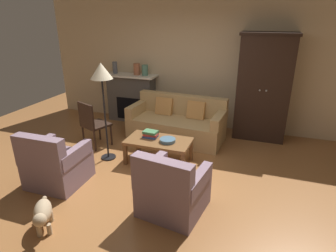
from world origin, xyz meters
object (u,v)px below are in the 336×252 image
Objects in this scene: armoire at (263,88)px; floor_lamp at (102,77)px; couch at (177,124)px; coffee_table at (159,143)px; side_chair_wooden at (92,122)px; dog at (43,213)px; fireplace at (131,97)px; fruit_bowl at (168,140)px; mantel_vase_terracotta at (137,69)px; mantel_vase_jade at (145,70)px; armchair_near_right at (172,191)px; mantel_vase_slate at (115,68)px; book_stack at (151,134)px; armchair_near_left at (56,165)px.

floor_lamp is (-2.49, -1.86, 0.41)m from armoire.
couch is 1.10m from coffee_table.
side_chair_wooden is 1.84× the size of dog.
fireplace is at bearing 153.02° from couch.
fruit_bowl is 2.39m from mantel_vase_terracotta.
mantel_vase_jade is at bearing 92.40° from floor_lamp.
armoire is 8.89× the size of mantel_vase_jade.
side_chair_wooden is at bearing 146.39° from armchair_near_right.
fireplace reaches higher than coffee_table.
fireplace is 0.70m from mantel_vase_terracotta.
fruit_bowl is at bearing -42.99° from mantel_vase_slate.
couch is at bearing 105.77° from armchair_near_right.
coffee_table is at bearing 71.41° from dog.
armoire reaches higher than book_stack.
mantel_vase_jade is at bearing 119.25° from coffee_table.
mantel_vase_terracotta is (0.18, -0.02, 0.68)m from fireplace.
fruit_bowl is 1.03× the size of book_stack.
book_stack is at bearing -136.74° from armoire.
mantel_vase_terracotta is (-2.77, 0.06, 0.19)m from armoire.
coffee_table is at bearing 118.05° from armchair_near_right.
fruit_bowl is (-1.41, -1.73, -0.61)m from armoire.
mantel_vase_terracotta is 3.06m from armchair_near_left.
coffee_table is at bearing 172.60° from fruit_bowl.
side_chair_wooden is (-1.24, 0.10, 0.03)m from book_stack.
couch is at bearing -21.19° from mantel_vase_slate.
fireplace is at bearing 178.49° from armoire.
mantel_vase_slate is 0.31× the size of armchair_near_right.
floor_lamp is at bearing -173.08° from fruit_bowl.
armchair_near_right is at bearing -33.61° from side_chair_wooden.
mantel_vase_slate is 0.31× the size of armchair_near_left.
armoire is at bearing -1.51° from fireplace.
book_stack is 2.04m from mantel_vase_jade.
dog is at bearing -121.17° from armoire.
couch is 1.79× the size of coffee_table.
couch reaches higher than fruit_bowl.
armoire is 1.86m from couch.
armoire is 8.15× the size of mantel_vase_terracotta.
armoire is 8.17× the size of book_stack.
armoire is at bearing 58.83° from dog.
armchair_near_left is at bearing -136.65° from coffee_table.
fruit_bowl is at bearing 66.95° from dog.
mantel_vase_slate reaches higher than fruit_bowl.
mantel_vase_terracotta is 1.09× the size of mantel_vase_jade.
mantel_vase_slate reaches higher than fireplace.
armchair_near_left is (-1.20, -2.23, -0.00)m from couch.
armchair_near_right is at bearing -68.36° from fruit_bowl.
mantel_vase_terracotta reaches higher than fireplace.
fireplace is at bearing 93.23° from armchair_near_left.
dog is (0.53, -0.88, -0.07)m from armchair_near_left.
armchair_near_right is 0.52× the size of floor_lamp.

